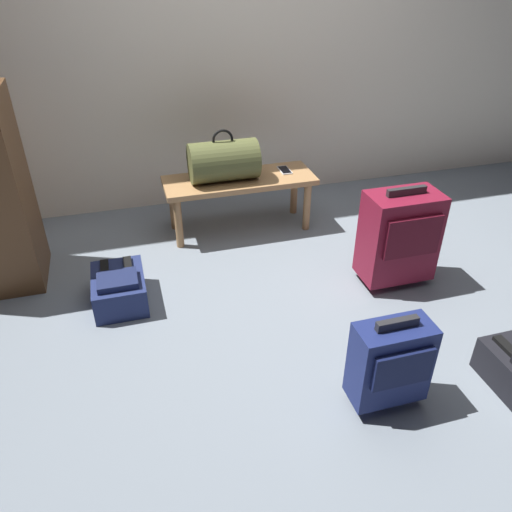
{
  "coord_description": "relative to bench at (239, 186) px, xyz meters",
  "views": [
    {
      "loc": [
        -0.87,
        -1.97,
        1.71
      ],
      "look_at": [
        -0.23,
        0.26,
        0.25
      ],
      "focal_mm": 35.08,
      "sensor_mm": 36.0,
      "label": 1
    }
  ],
  "objects": [
    {
      "name": "suitcase_small_navy",
      "position": [
        0.21,
        -1.69,
        -0.08
      ],
      "size": [
        0.32,
        0.19,
        0.46
      ],
      "color": "navy",
      "rests_on": "ground"
    },
    {
      "name": "bench",
      "position": [
        0.0,
        0.0,
        0.0
      ],
      "size": [
        1.0,
        0.36,
        0.38
      ],
      "color": "#A87A4C",
      "rests_on": "ground"
    },
    {
      "name": "backpack_navy",
      "position": [
        -0.85,
        -0.64,
        -0.23
      ],
      "size": [
        0.28,
        0.38,
        0.21
      ],
      "color": "navy",
      "rests_on": "ground"
    },
    {
      "name": "cell_phone",
      "position": [
        0.33,
        0.03,
        0.06
      ],
      "size": [
        0.07,
        0.14,
        0.01
      ],
      "color": "silver",
      "rests_on": "bench"
    },
    {
      "name": "duffel_bag_olive",
      "position": [
        -0.1,
        -0.0,
        0.19
      ],
      "size": [
        0.44,
        0.26,
        0.34
      ],
      "color": "#51562D",
      "rests_on": "bench"
    },
    {
      "name": "suitcase_upright_burgundy",
      "position": [
        0.7,
        -0.87,
        -0.01
      ],
      "size": [
        0.4,
        0.26,
        0.6
      ],
      "color": "maroon",
      "rests_on": "ground"
    },
    {
      "name": "ground_plane",
      "position": [
        0.13,
        -1.02,
        -0.32
      ],
      "size": [
        6.6,
        6.6,
        0.0
      ],
      "primitive_type": "plane",
      "color": "slate"
    }
  ]
}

